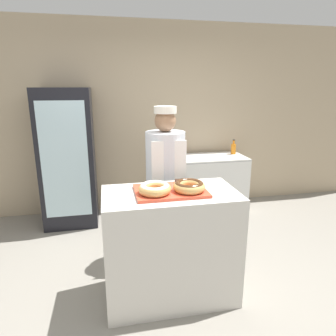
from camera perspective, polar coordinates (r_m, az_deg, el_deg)
name	(u,v)px	position (r m, az deg, el deg)	size (l,w,h in m)	color
ground_plane	(170,293)	(2.94, 0.43, -22.77)	(14.00, 14.00, 0.00)	gray
wall_back	(140,119)	(4.45, -5.36, 9.23)	(8.00, 0.06, 2.70)	tan
display_counter	(170,245)	(2.67, 0.45, -14.52)	(1.11, 0.61, 0.97)	beige
serving_tray	(170,191)	(2.46, 0.47, -4.38)	(0.58, 0.41, 0.02)	#D84C33
donut_light_glaze	(155,188)	(2.36, -2.55, -3.86)	(0.26, 0.26, 0.08)	tan
donut_chocolate_glaze	(189,186)	(2.42, 4.05, -3.41)	(0.26, 0.26, 0.08)	tan
brownie_back_left	(154,183)	(2.56, -2.69, -2.93)	(0.07, 0.07, 0.03)	black
brownie_back_right	(180,182)	(2.60, 2.29, -2.61)	(0.07, 0.07, 0.03)	black
baker_person	(165,182)	(3.11, -0.48, -2.76)	(0.40, 0.40, 1.63)	#4C4C51
beverage_fridge	(68,158)	(4.15, -18.50, 1.80)	(0.68, 0.63, 1.80)	black
chest_freezer	(208,183)	(4.50, 7.67, -2.93)	(1.05, 0.58, 0.83)	silver
bottle_red	(178,149)	(4.43, 1.89, 3.56)	(0.07, 0.07, 0.22)	red
bottle_orange	(233,148)	(4.61, 12.36, 3.67)	(0.07, 0.07, 0.22)	orange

